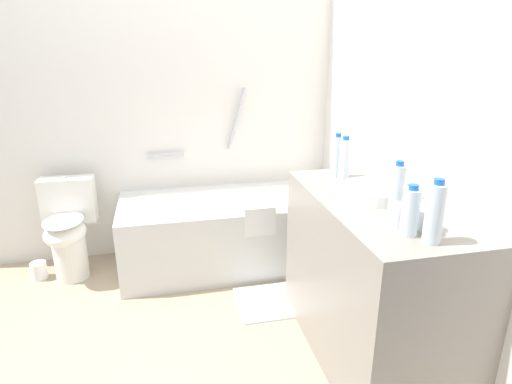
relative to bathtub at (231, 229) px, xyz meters
The scene contains 17 objects.
ground_plane 1.10m from the bathtub, 123.59° to the right, with size 3.90×3.90×0.00m, color tan.
wall_back_tiled 1.20m from the bathtub, 145.21° to the left, with size 3.30×0.10×2.50m, color white.
wall_right_mirror 1.60m from the bathtub, 44.11° to the right, with size 0.10×2.89×2.50m, color white.
bathtub is the anchor object (origin of this frame).
toilet 1.18m from the bathtub, behind, with size 0.38×0.48×0.72m.
vanity_counter 1.31m from the bathtub, 64.33° to the right, with size 0.60×1.17×0.90m, color gray.
sink_basin 1.40m from the bathtub, 63.57° to the right, with size 0.33×0.33×0.06m, color white.
sink_faucet 1.49m from the bathtub, 56.16° to the right, with size 0.11×0.15×0.06m.
water_bottle_0 1.63m from the bathtub, 68.39° to the right, with size 0.06×0.06×0.25m.
water_bottle_1 1.16m from the bathtub, 56.05° to the right, with size 0.06×0.06×0.26m.
water_bottle_2 1.22m from the bathtub, 57.88° to the right, with size 0.07×0.07×0.26m.
water_bottle_3 1.88m from the bathtub, 72.30° to the right, with size 0.07×0.07×0.26m.
water_bottle_4 1.78m from the bathtub, 73.03° to the right, with size 0.07×0.07×0.22m.
drinking_glass_0 1.68m from the bathtub, 71.76° to the right, with size 0.08×0.08×0.10m, color white.
drinking_glass_1 1.77m from the bathtub, 69.51° to the right, with size 0.08×0.08×0.09m, color white.
bath_mat 0.69m from the bathtub, 72.52° to the right, with size 0.51×0.41×0.01m, color white.
toilet_paper_roll 1.43m from the bathtub, behind, with size 0.11×0.11×0.13m, color white.
Camera 1 is at (0.11, -2.10, 1.64)m, focal length 30.24 mm.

